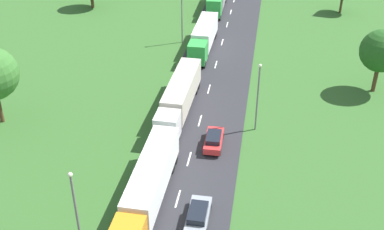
{
  "coord_description": "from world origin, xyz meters",
  "views": [
    {
      "loc": [
        6.82,
        -16.54,
        29.89
      ],
      "look_at": [
        -0.49,
        27.83,
        2.34
      ],
      "focal_mm": 46.26,
      "sensor_mm": 36.0,
      "label": 1
    }
  ],
  "objects_px": {
    "truck_third": "(204,37)",
    "truck_lead": "(148,186)",
    "tree_ash": "(381,51)",
    "lamppost_third": "(182,14)",
    "lamppost_second": "(258,94)",
    "car_second": "(198,215)",
    "lamppost_lead": "(77,214)",
    "truck_second": "(180,96)",
    "car_third": "(214,140)"
  },
  "relations": [
    {
      "from": "truck_third",
      "to": "truck_lead",
      "type": "bearing_deg",
      "value": -89.87
    },
    {
      "from": "truck_lead",
      "to": "tree_ash",
      "type": "relative_size",
      "value": 1.87
    },
    {
      "from": "lamppost_third",
      "to": "truck_lead",
      "type": "bearing_deg",
      "value": -84.26
    },
    {
      "from": "lamppost_second",
      "to": "lamppost_third",
      "type": "bearing_deg",
      "value": 118.58
    },
    {
      "from": "car_second",
      "to": "lamppost_lead",
      "type": "bearing_deg",
      "value": -146.16
    },
    {
      "from": "truck_second",
      "to": "lamppost_third",
      "type": "distance_m",
      "value": 20.88
    },
    {
      "from": "truck_lead",
      "to": "truck_third",
      "type": "distance_m",
      "value": 34.27
    },
    {
      "from": "lamppost_second",
      "to": "truck_third",
      "type": "bearing_deg",
      "value": 113.25
    },
    {
      "from": "truck_third",
      "to": "car_third",
      "type": "bearing_deg",
      "value": -79.28
    },
    {
      "from": "truck_lead",
      "to": "car_third",
      "type": "height_order",
      "value": "truck_lead"
    },
    {
      "from": "truck_lead",
      "to": "car_third",
      "type": "distance_m",
      "value": 11.03
    },
    {
      "from": "truck_second",
      "to": "lamppost_lead",
      "type": "distance_m",
      "value": 23.46
    },
    {
      "from": "lamppost_third",
      "to": "tree_ash",
      "type": "xyz_separation_m",
      "value": [
        26.46,
        -11.28,
        0.98
      ]
    },
    {
      "from": "truck_lead",
      "to": "lamppost_third",
      "type": "xyz_separation_m",
      "value": [
        -3.68,
        36.61,
        2.29
      ]
    },
    {
      "from": "truck_third",
      "to": "car_second",
      "type": "xyz_separation_m",
      "value": [
        4.7,
        -35.7,
        -1.29
      ]
    },
    {
      "from": "truck_second",
      "to": "tree_ash",
      "type": "height_order",
      "value": "tree_ash"
    },
    {
      "from": "truck_lead",
      "to": "lamppost_second",
      "type": "xyz_separation_m",
      "value": [
        8.63,
        14.01,
        2.28
      ]
    },
    {
      "from": "truck_second",
      "to": "lamppost_third",
      "type": "xyz_separation_m",
      "value": [
        -3.44,
        20.47,
        2.29
      ]
    },
    {
      "from": "car_third",
      "to": "tree_ash",
      "type": "relative_size",
      "value": 0.54
    },
    {
      "from": "truck_lead",
      "to": "tree_ash",
      "type": "xyz_separation_m",
      "value": [
        22.78,
        25.33,
        3.27
      ]
    },
    {
      "from": "truck_lead",
      "to": "tree_ash",
      "type": "bearing_deg",
      "value": 48.04
    },
    {
      "from": "car_second",
      "to": "lamppost_second",
      "type": "xyz_separation_m",
      "value": [
        4.01,
        15.43,
        3.63
      ]
    },
    {
      "from": "truck_third",
      "to": "lamppost_lead",
      "type": "bearing_deg",
      "value": -94.87
    },
    {
      "from": "car_third",
      "to": "lamppost_third",
      "type": "height_order",
      "value": "lamppost_third"
    },
    {
      "from": "car_third",
      "to": "lamppost_second",
      "type": "distance_m",
      "value": 6.8
    },
    {
      "from": "car_third",
      "to": "tree_ash",
      "type": "distance_m",
      "value": 24.29
    },
    {
      "from": "truck_second",
      "to": "lamppost_second",
      "type": "height_order",
      "value": "lamppost_second"
    },
    {
      "from": "car_second",
      "to": "lamppost_lead",
      "type": "distance_m",
      "value": 10.65
    },
    {
      "from": "truck_third",
      "to": "lamppost_lead",
      "type": "distance_m",
      "value": 41.44
    },
    {
      "from": "lamppost_second",
      "to": "tree_ash",
      "type": "distance_m",
      "value": 18.15
    },
    {
      "from": "truck_second",
      "to": "car_third",
      "type": "bearing_deg",
      "value": -52.32
    },
    {
      "from": "truck_second",
      "to": "car_second",
      "type": "xyz_separation_m",
      "value": [
        4.87,
        -17.57,
        -1.34
      ]
    },
    {
      "from": "lamppost_lead",
      "to": "tree_ash",
      "type": "bearing_deg",
      "value": 50.74
    },
    {
      "from": "lamppost_second",
      "to": "tree_ash",
      "type": "bearing_deg",
      "value": 38.68
    },
    {
      "from": "truck_lead",
      "to": "truck_second",
      "type": "bearing_deg",
      "value": 90.86
    },
    {
      "from": "car_second",
      "to": "lamppost_third",
      "type": "distance_m",
      "value": 39.1
    },
    {
      "from": "truck_lead",
      "to": "lamppost_second",
      "type": "relative_size",
      "value": 1.9
    },
    {
      "from": "car_third",
      "to": "lamppost_second",
      "type": "bearing_deg",
      "value": 44.48
    },
    {
      "from": "car_third",
      "to": "lamppost_third",
      "type": "xyz_separation_m",
      "value": [
        -8.21,
        26.64,
        3.61
      ]
    },
    {
      "from": "lamppost_third",
      "to": "lamppost_lead",
      "type": "bearing_deg",
      "value": -89.88
    },
    {
      "from": "lamppost_second",
      "to": "tree_ash",
      "type": "xyz_separation_m",
      "value": [
        14.14,
        11.33,
        0.98
      ]
    },
    {
      "from": "truck_lead",
      "to": "car_third",
      "type": "xyz_separation_m",
      "value": [
        4.52,
        9.97,
        -1.33
      ]
    },
    {
      "from": "lamppost_lead",
      "to": "lamppost_third",
      "type": "bearing_deg",
      "value": 90.12
    },
    {
      "from": "lamppost_second",
      "to": "truck_lead",
      "type": "bearing_deg",
      "value": -121.64
    },
    {
      "from": "lamppost_second",
      "to": "tree_ash",
      "type": "height_order",
      "value": "tree_ash"
    },
    {
      "from": "lamppost_lead",
      "to": "tree_ash",
      "type": "height_order",
      "value": "lamppost_lead"
    },
    {
      "from": "truck_lead",
      "to": "lamppost_lead",
      "type": "distance_m",
      "value": 8.23
    },
    {
      "from": "car_third",
      "to": "lamppost_lead",
      "type": "bearing_deg",
      "value": -115.64
    },
    {
      "from": "truck_lead",
      "to": "truck_second",
      "type": "relative_size",
      "value": 1.03
    },
    {
      "from": "truck_second",
      "to": "lamppost_second",
      "type": "distance_m",
      "value": 9.41
    }
  ]
}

